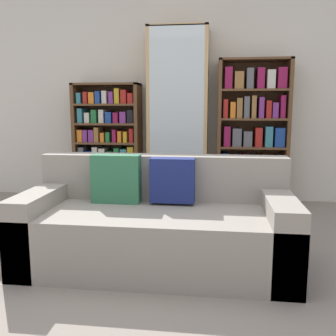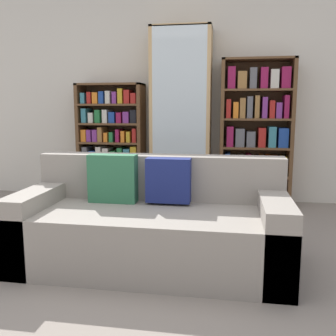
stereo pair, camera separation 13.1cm
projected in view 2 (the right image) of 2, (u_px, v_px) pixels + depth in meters
name	position (u px, v px, depth m)	size (l,w,h in m)	color
ground_plane	(105.00, 306.00, 2.13)	(16.00, 16.00, 0.00)	gray
wall_back	(174.00, 88.00, 4.53)	(6.24, 0.06, 2.70)	silver
couch	(153.00, 226.00, 2.69)	(1.88, 0.83, 0.77)	gray
bookshelf_left	(112.00, 144.00, 4.56)	(0.79, 0.32, 1.40)	brown
display_cabinet	(181.00, 117.00, 4.35)	(0.69, 0.36, 2.02)	tan
bookshelf_right	(256.00, 136.00, 4.26)	(0.80, 0.32, 1.65)	brown
wine_bottle	(222.00, 201.00, 3.86)	(0.08, 0.08, 0.40)	#192333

